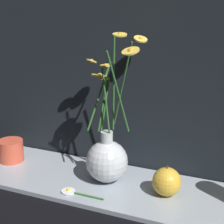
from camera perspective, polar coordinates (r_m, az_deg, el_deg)
ground_plane at (r=1.03m, az=0.45°, el=-11.53°), size 6.00×6.00×0.00m
shelf at (r=1.03m, az=0.45°, el=-11.24°), size 0.85×0.25×0.01m
vase_with_flowers at (r=1.01m, az=-0.75°, el=-6.77°), size 0.18×0.16×0.40m
yellow_mug at (r=1.19m, az=-15.25°, el=-5.67°), size 0.09×0.08×0.07m
orange_fruit at (r=0.97m, az=8.40°, el=-10.35°), size 0.07×0.07×0.08m
loose_daisy at (r=0.99m, az=-5.96°, el=-12.06°), size 0.12×0.04×0.01m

